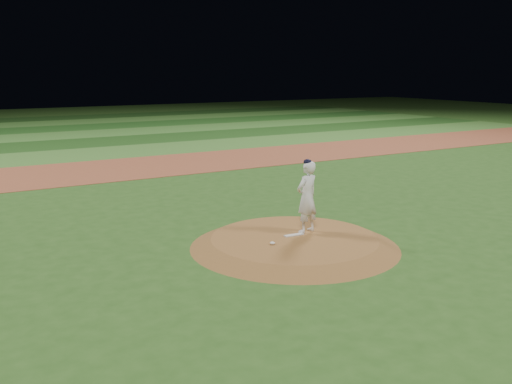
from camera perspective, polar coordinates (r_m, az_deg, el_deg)
name	(u,v)px	position (r m, az deg, el deg)	size (l,w,h in m)	color
ground	(294,247)	(15.13, 3.86, -5.46)	(120.00, 120.00, 0.00)	#28501A
infield_dirt_band	(127,168)	(27.53, -12.77, 2.34)	(70.00, 6.00, 0.02)	brown
outfield_stripe_0	(96,154)	(32.76, -15.74, 3.72)	(70.00, 5.00, 0.02)	#3C7229
outfield_stripe_1	(74,144)	(37.57, -17.72, 4.64)	(70.00, 5.00, 0.02)	#1D4716
outfield_stripe_2	(57,136)	(42.44, -19.25, 5.34)	(70.00, 5.00, 0.02)	#3B762B
outfield_stripe_3	(44,129)	(47.32, -20.47, 5.90)	(70.00, 5.00, 0.02)	#1E4F19
outfield_stripe_4	(32,124)	(52.24, -21.47, 6.35)	(70.00, 5.00, 0.02)	#3A7229
outfield_stripe_5	(23,120)	(57.16, -22.29, 6.72)	(70.00, 5.00, 0.02)	#193E14
pitchers_mound	(294,242)	(15.10, 3.86, -5.01)	(5.50, 5.50, 0.25)	brown
pitching_rubber	(294,235)	(15.23, 3.81, -4.31)	(0.55, 0.14, 0.03)	silver
rosin_bag	(272,243)	(14.44, 1.66, -5.13)	(0.13, 0.13, 0.07)	white
pitcher_on_mound	(307,197)	(15.32, 5.12, -0.47)	(0.80, 0.63, 2.01)	white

